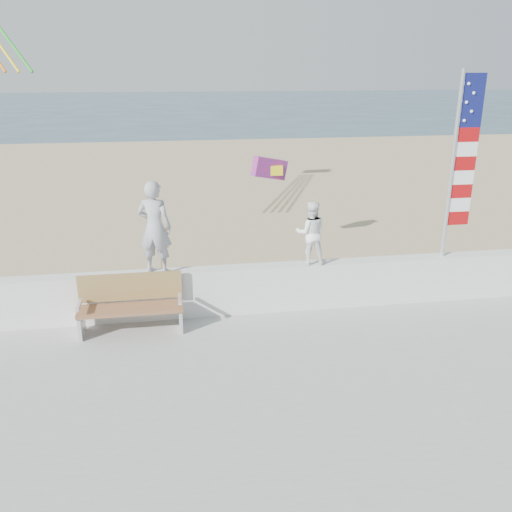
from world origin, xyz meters
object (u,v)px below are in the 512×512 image
at_px(flag, 460,158).
at_px(bench, 131,303).
at_px(child, 311,233).
at_px(adult, 155,227).

bearing_deg(flag, bench, -175.77).
xyz_separation_m(child, bench, (-3.33, -0.45, -0.99)).
relative_size(child, flag, 0.34).
bearing_deg(bench, adult, 43.48).
bearing_deg(child, adult, 7.40).
bearing_deg(flag, child, 179.99).
bearing_deg(flag, adult, 180.00).
bearing_deg(adult, bench, 63.78).
distance_m(adult, bench, 1.40).
distance_m(bench, flag, 6.57).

